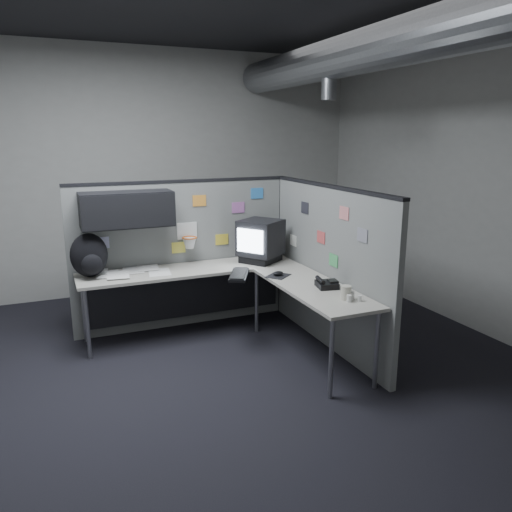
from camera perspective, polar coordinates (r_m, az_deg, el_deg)
name	(u,v)px	position (r m, az deg, el deg)	size (l,w,h in m)	color
room	(290,135)	(4.42, 3.96, 13.64)	(5.62, 5.62, 3.22)	black
partition_back	(169,240)	(5.42, -9.86, 1.78)	(2.44, 0.42, 1.63)	slate
partition_right	(327,266)	(5.04, 8.16, -1.15)	(0.07, 2.23, 1.63)	slate
desk	(222,284)	(5.13, -3.95, -3.16)	(2.31, 2.11, 0.73)	#AEAA9D
monitor	(261,240)	(5.47, 0.52, 1.80)	(0.56, 0.56, 0.46)	black
keyboard	(239,275)	(4.94, -1.95, -2.14)	(0.35, 0.48, 0.04)	black
mouse	(278,274)	(4.96, 2.55, -2.11)	(0.30, 0.29, 0.05)	black
phone	(326,284)	(4.63, 8.06, -3.17)	(0.21, 0.23, 0.09)	black
bottles	(350,296)	(4.33, 10.75, -4.50)	(0.13, 0.16, 0.08)	silver
cup	(346,293)	(4.32, 10.24, -4.15)	(0.09, 0.09, 0.12)	beige
papers	(128,271)	(5.26, -14.47, -1.72)	(0.84, 0.58, 0.02)	white
backpack	(89,256)	(5.14, -18.52, 0.00)	(0.42, 0.40, 0.44)	black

